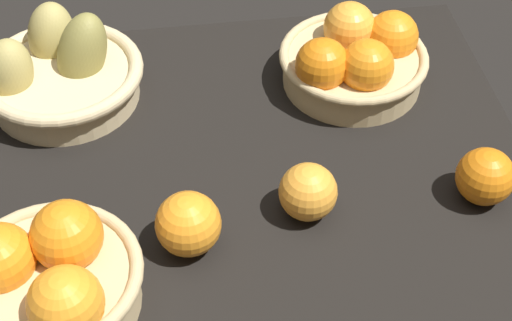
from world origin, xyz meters
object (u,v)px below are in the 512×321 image
object	(u,v)px
basket_far_left_pears	(59,72)
loose_orange_front_gap	(485,177)
loose_orange_back_gap	(188,224)
basket_far_right	(355,59)
loose_orange_side_gap	(308,192)
basket_near_left	(49,278)

from	to	relation	value
basket_far_left_pears	loose_orange_front_gap	world-z (taller)	basket_far_left_pears
loose_orange_front_gap	loose_orange_back_gap	size ratio (longest dim) A/B	0.93
loose_orange_front_gap	loose_orange_back_gap	bearing A→B (deg)	-175.72
basket_far_right	loose_orange_front_gap	xyz separation A→B (cm)	(11.32, -25.27, -0.75)
loose_orange_front_gap	basket_far_left_pears	bearing A→B (deg)	152.49
basket_far_right	loose_orange_back_gap	xyz separation A→B (cm)	(-27.01, -28.14, -0.48)
loose_orange_front_gap	loose_orange_side_gap	distance (cm)	22.99
basket_far_left_pears	loose_orange_front_gap	distance (cm)	61.78
basket_far_right	loose_orange_front_gap	distance (cm)	27.70
basket_far_right	basket_far_left_pears	bearing A→B (deg)	175.70
loose_orange_back_gap	basket_near_left	bearing A→B (deg)	-157.93
basket_far_left_pears	loose_orange_back_gap	size ratio (longest dim) A/B	2.95
loose_orange_front_gap	loose_orange_back_gap	xyz separation A→B (cm)	(-38.33, -2.87, 0.26)
loose_orange_front_gap	loose_orange_side_gap	xyz separation A→B (cm)	(-22.99, 0.54, -0.04)
basket_far_left_pears	loose_orange_front_gap	xyz separation A→B (cm)	(54.79, -28.53, -0.56)
basket_far_right	loose_orange_side_gap	bearing A→B (deg)	-115.26
basket_near_left	basket_far_left_pears	size ratio (longest dim) A/B	0.89
basket_near_left	basket_far_left_pears	distance (cm)	37.93
basket_far_right	loose_orange_front_gap	size ratio (longest dim) A/B	2.94
loose_orange_side_gap	loose_orange_back_gap	bearing A→B (deg)	-167.47
loose_orange_back_gap	loose_orange_side_gap	distance (cm)	15.72
basket_near_left	loose_orange_side_gap	size ratio (longest dim) A/B	2.84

